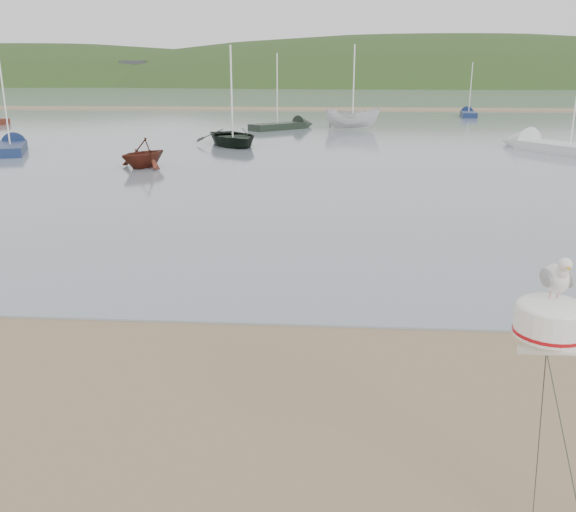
# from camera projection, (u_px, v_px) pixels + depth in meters

# --- Properties ---
(ground) EXTENTS (560.00, 560.00, 0.00)m
(ground) POSITION_uv_depth(u_px,v_px,m) (124.00, 459.00, 7.05)
(ground) COLOR #7E6649
(ground) RESTS_ON ground
(water) EXTENTS (560.00, 256.00, 0.04)m
(water) POSITION_uv_depth(u_px,v_px,m) (323.00, 93.00, 133.09)
(water) COLOR slate
(water) RESTS_ON ground
(sandbar) EXTENTS (560.00, 7.00, 0.07)m
(sandbar) POSITION_uv_depth(u_px,v_px,m) (314.00, 109.00, 73.87)
(sandbar) COLOR #7E6649
(sandbar) RESTS_ON water
(hill_ridge) EXTENTS (620.00, 180.00, 80.00)m
(hill_ridge) POSITION_uv_depth(u_px,v_px,m) (375.00, 137.00, 235.86)
(hill_ridge) COLOR #1F3616
(hill_ridge) RESTS_ON ground
(far_cottages) EXTENTS (294.40, 6.30, 8.00)m
(far_cottages) POSITION_uv_depth(u_px,v_px,m) (336.00, 74.00, 192.85)
(far_cottages) COLOR silver
(far_cottages) RESTS_ON ground
(boat_dark) EXTENTS (3.72, 2.62, 5.11)m
(boat_dark) POSITION_uv_depth(u_px,v_px,m) (232.00, 102.00, 36.19)
(boat_dark) COLOR black
(boat_dark) RESTS_ON water
(boat_red) EXTENTS (2.65, 2.29, 2.62)m
(boat_red) POSITION_uv_depth(u_px,v_px,m) (142.00, 139.00, 28.02)
(boat_red) COLOR #4F1D12
(boat_red) RESTS_ON water
(boat_white) EXTENTS (1.94, 1.90, 4.33)m
(boat_white) POSITION_uv_depth(u_px,v_px,m) (353.00, 101.00, 46.90)
(boat_white) COLOR silver
(boat_white) RESTS_ON water
(sailboat_blue_near) EXTENTS (3.57, 5.96, 5.86)m
(sailboat_blue_near) POSITION_uv_depth(u_px,v_px,m) (13.00, 146.00, 34.69)
(sailboat_blue_near) COLOR #15244B
(sailboat_blue_near) RESTS_ON ground
(sailboat_blue_far) EXTENTS (2.03, 5.76, 5.65)m
(sailboat_blue_far) POSITION_uv_depth(u_px,v_px,m) (467.00, 113.00, 62.25)
(sailboat_blue_far) COLOR #15244B
(sailboat_blue_far) RESTS_ON ground
(sailboat_white_near) EXTENTS (5.72, 7.99, 8.00)m
(sailboat_white_near) POSITION_uv_depth(u_px,v_px,m) (537.00, 145.00, 35.19)
(sailboat_white_near) COLOR silver
(sailboat_white_near) RESTS_ON ground
(sailboat_dark_mid) EXTENTS (5.38, 5.48, 6.17)m
(sailboat_dark_mid) POSITION_uv_depth(u_px,v_px,m) (292.00, 125.00, 48.30)
(sailboat_dark_mid) COLOR black
(sailboat_dark_mid) RESTS_ON ground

